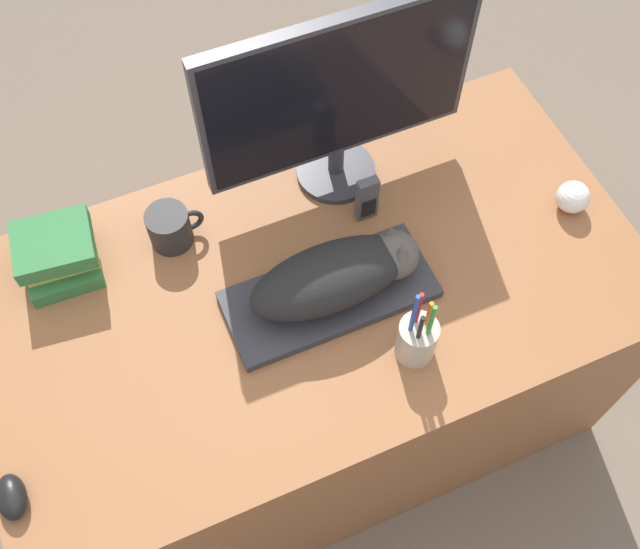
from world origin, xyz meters
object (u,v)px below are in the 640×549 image
keyboard (329,294)px  pen_cup (417,339)px  cat (341,273)px  monitor (338,96)px  coffee_mug (171,227)px  phone (367,199)px  computer_mouse (11,497)px  baseball (573,197)px  book_stack (58,253)px

keyboard → pen_cup: (0.11, -0.18, 0.05)m
cat → monitor: (0.12, 0.30, 0.17)m
coffee_mug → phone: bearing=-14.9°
keyboard → monitor: bearing=63.6°
keyboard → computer_mouse: 0.72m
computer_mouse → baseball: (1.30, 0.16, 0.02)m
monitor → book_stack: bearing=180.0°
monitor → computer_mouse: monitor is taller
coffee_mug → pen_cup: pen_cup is taller
computer_mouse → keyboard: bearing=12.9°
cat → computer_mouse: cat is taller
monitor → book_stack: (-0.64, 0.00, -0.20)m
keyboard → book_stack: book_stack is taller
cat → monitor: 0.36m
monitor → baseball: 0.58m
monitor → book_stack: 0.67m
cat → book_stack: (-0.52, 0.30, -0.03)m
computer_mouse → baseball: size_ratio=1.20×
keyboard → coffee_mug: bearing=133.5°
computer_mouse → phone: phone is taller
phone → book_stack: (-0.66, 0.13, -0.01)m
baseball → book_stack: book_stack is taller
pen_cup → book_stack: (-0.61, 0.48, -0.00)m
cat → monitor: bearing=67.6°
baseball → book_stack: 1.13m
computer_mouse → book_stack: book_stack is taller
monitor → cat: bearing=-112.4°
computer_mouse → pen_cup: bearing=-1.6°
coffee_mug → baseball: size_ratio=1.70×
pen_cup → baseball: size_ratio=3.19×
pen_cup → phone: pen_cup is taller
keyboard → pen_cup: pen_cup is taller
computer_mouse → pen_cup: pen_cup is taller
computer_mouse → phone: bearing=20.5°
baseball → phone: (-0.44, 0.16, 0.02)m
keyboard → monitor: monitor is taller
pen_cup → baseball: (0.49, 0.18, -0.02)m
keyboard → computer_mouse: computer_mouse is taller
computer_mouse → monitor: bearing=28.3°
monitor → computer_mouse: 0.99m
book_stack → cat: bearing=-29.5°
cat → book_stack: 0.60m
pen_cup → cat: bearing=114.6°
coffee_mug → pen_cup: 0.58m
keyboard → pen_cup: bearing=-59.3°
monitor → phone: 0.24m
keyboard → computer_mouse: bearing=-167.1°
cat → coffee_mug: bearing=136.2°
cat → phone: cat is taller
keyboard → phone: size_ratio=3.54×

